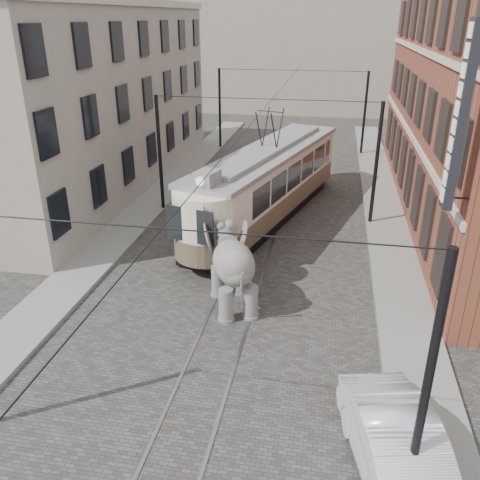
# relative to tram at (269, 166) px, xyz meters

# --- Properties ---
(ground) EXTENTS (120.00, 120.00, 0.00)m
(ground) POSITION_rel_tram_xyz_m (-0.06, -5.89, -2.73)
(ground) COLOR #44423F
(tram_rails) EXTENTS (1.54, 80.00, 0.02)m
(tram_rails) POSITION_rel_tram_xyz_m (-0.06, -5.89, -2.71)
(tram_rails) COLOR slate
(tram_rails) RESTS_ON ground
(sidewalk_right) EXTENTS (2.00, 60.00, 0.15)m
(sidewalk_right) POSITION_rel_tram_xyz_m (5.94, -5.89, -2.65)
(sidewalk_right) COLOR slate
(sidewalk_right) RESTS_ON ground
(sidewalk_left) EXTENTS (2.00, 60.00, 0.15)m
(sidewalk_left) POSITION_rel_tram_xyz_m (-6.56, -5.89, -2.65)
(sidewalk_left) COLOR slate
(sidewalk_left) RESTS_ON ground
(stucco_building) EXTENTS (7.00, 24.00, 10.00)m
(stucco_building) POSITION_rel_tram_xyz_m (-11.06, 4.11, 2.27)
(stucco_building) COLOR gray
(stucco_building) RESTS_ON ground
(distant_block) EXTENTS (28.00, 10.00, 14.00)m
(distant_block) POSITION_rel_tram_xyz_m (-0.06, 34.11, 4.27)
(distant_block) COLOR gray
(distant_block) RESTS_ON ground
(catenary) EXTENTS (11.00, 30.20, 6.00)m
(catenary) POSITION_rel_tram_xyz_m (-0.26, -0.89, 0.27)
(catenary) COLOR black
(catenary) RESTS_ON ground
(tram) EXTENTS (6.43, 14.00, 5.45)m
(tram) POSITION_rel_tram_xyz_m (0.00, 0.00, 0.00)
(tram) COLOR beige
(tram) RESTS_ON ground
(elephant) EXTENTS (3.87, 4.95, 2.68)m
(elephant) POSITION_rel_tram_xyz_m (-0.03, -8.79, -1.39)
(elephant) COLOR #62605B
(elephant) RESTS_ON ground
(parked_car) EXTENTS (2.83, 5.11, 1.60)m
(parked_car) POSITION_rel_tram_xyz_m (5.00, -15.47, -1.93)
(parked_car) COLOR silver
(parked_car) RESTS_ON ground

